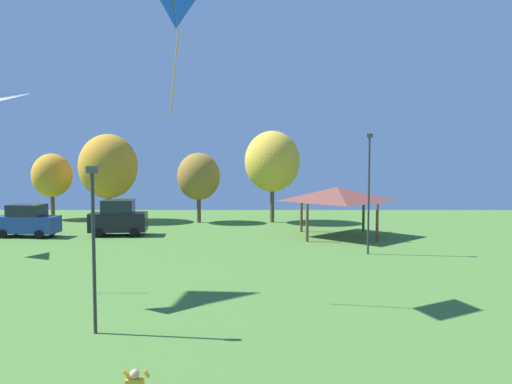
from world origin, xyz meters
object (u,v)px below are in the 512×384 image
object	(u,v)px
parked_car_leftmost	(25,221)
treeline_tree_1	(107,166)
light_post_2	(92,239)
treeline_tree_3	(271,161)
treeline_tree_0	(50,175)
park_pavilion	(336,194)
light_post_1	(367,187)
parked_car_second_from_left	(117,218)
treeline_tree_2	(197,177)

from	to	relation	value
parked_car_leftmost	treeline_tree_1	distance (m)	10.41
light_post_2	treeline_tree_3	distance (m)	30.23
light_post_2	treeline_tree_0	bearing A→B (deg)	112.78
park_pavilion	treeline_tree_0	xyz separation A→B (m)	(-24.52, 10.16, 0.94)
light_post_1	light_post_2	size ratio (longest dim) A/B	1.28
parked_car_second_from_left	treeline_tree_0	xyz separation A→B (m)	(-8.49, 9.79, 2.74)
light_post_1	light_post_2	distance (m)	18.78
treeline_tree_0	parked_car_leftmost	bearing A→B (deg)	-78.84
park_pavilion	light_post_2	xyz separation A→B (m)	(-11.31, -21.29, 0.13)
treeline_tree_1	treeline_tree_2	distance (m)	8.18
light_post_1	light_post_2	world-z (taller)	light_post_1
treeline_tree_0	treeline_tree_1	xyz separation A→B (m)	(5.53, -1.37, 0.86)
light_post_1	park_pavilion	bearing A→B (deg)	96.74
park_pavilion	treeline_tree_3	world-z (taller)	treeline_tree_3
parked_car_leftmost	light_post_2	bearing A→B (deg)	-55.12
park_pavilion	treeline_tree_1	world-z (taller)	treeline_tree_1
park_pavilion	treeline_tree_0	world-z (taller)	treeline_tree_0
light_post_2	treeline_tree_1	distance (m)	31.09
treeline_tree_1	treeline_tree_2	xyz separation A→B (m)	(8.09, -0.86, -0.87)
treeline_tree_1	treeline_tree_2	world-z (taller)	treeline_tree_1
treeline_tree_2	light_post_1	bearing A→B (deg)	-51.81
parked_car_leftmost	parked_car_second_from_left	bearing A→B (deg)	12.87
treeline_tree_0	treeline_tree_2	bearing A→B (deg)	-9.33
park_pavilion	light_post_1	size ratio (longest dim) A/B	0.86
light_post_2	treeline_tree_3	world-z (taller)	treeline_tree_3
parked_car_leftmost	light_post_1	distance (m)	24.39
treeline_tree_1	parked_car_second_from_left	bearing A→B (deg)	-70.64
light_post_1	treeline_tree_3	bearing A→B (deg)	109.40
parked_car_second_from_left	treeline_tree_1	xyz separation A→B (m)	(-2.96, 8.41, 3.60)
treeline_tree_1	treeline_tree_3	xyz separation A→B (m)	(14.51, -0.70, 0.44)
light_post_1	treeline_tree_1	bearing A→B (deg)	141.50
light_post_1	treeline_tree_0	xyz separation A→B (m)	(-25.35, 17.14, 0.01)
treeline_tree_2	parked_car_second_from_left	bearing A→B (deg)	-124.24
treeline_tree_3	treeline_tree_0	bearing A→B (deg)	174.09
treeline_tree_1	treeline_tree_3	world-z (taller)	treeline_tree_3
treeline_tree_2	parked_car_leftmost	bearing A→B (deg)	-144.60
light_post_2	parked_car_leftmost	bearing A→B (deg)	117.96
light_post_2	treeline_tree_0	xyz separation A→B (m)	(-13.21, 31.45, 0.81)
parked_car_leftmost	treeline_tree_0	world-z (taller)	treeline_tree_0
parked_car_leftmost	treeline_tree_2	world-z (taller)	treeline_tree_2
light_post_2	light_post_1	bearing A→B (deg)	49.70
parked_car_leftmost	treeline_tree_3	bearing A→B (deg)	31.91
treeline_tree_0	park_pavilion	bearing A→B (deg)	-22.50
light_post_1	treeline_tree_0	world-z (taller)	light_post_1
parked_car_leftmost	treeline_tree_1	size ratio (longest dim) A/B	0.60
light_post_1	treeline_tree_3	xyz separation A→B (m)	(-5.31, 15.06, 1.31)
park_pavilion	light_post_2	size ratio (longest dim) A/B	1.10
light_post_2	treeline_tree_2	xyz separation A→B (m)	(0.42, 29.21, 0.81)
parked_car_second_from_left	treeline_tree_2	size ratio (longest dim) A/B	0.70
park_pavilion	light_post_1	xyz separation A→B (m)	(0.82, -6.98, 0.94)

